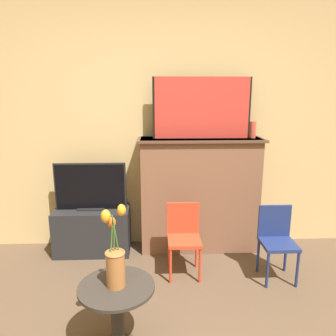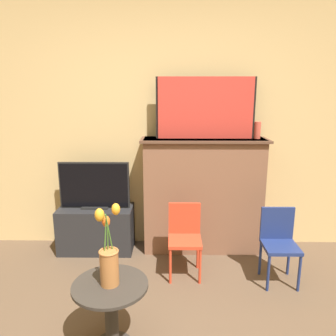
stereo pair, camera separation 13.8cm
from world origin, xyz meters
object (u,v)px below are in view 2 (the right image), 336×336
(chair_red, at_px, (185,235))
(vase_tulips, at_px, (109,258))
(chair_blue, at_px, (279,240))
(tv_monitor, at_px, (94,186))
(painting, at_px, (205,108))

(chair_red, bearing_deg, vase_tulips, -118.74)
(chair_red, height_order, chair_blue, same)
(tv_monitor, xyz_separation_m, vase_tulips, (0.40, -1.35, -0.05))
(chair_red, height_order, vase_tulips, vase_tulips)
(tv_monitor, distance_m, chair_red, 1.06)
(tv_monitor, distance_m, vase_tulips, 1.41)
(chair_blue, height_order, vase_tulips, vase_tulips)
(painting, bearing_deg, chair_blue, -43.80)
(vase_tulips, bearing_deg, chair_red, 61.26)
(tv_monitor, bearing_deg, chair_blue, -17.42)
(painting, xyz_separation_m, chair_red, (-0.21, -0.48, -1.10))
(painting, height_order, vase_tulips, painting)
(vase_tulips, bearing_deg, tv_monitor, 106.53)
(painting, relative_size, tv_monitor, 1.35)
(chair_red, bearing_deg, tv_monitor, 154.07)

